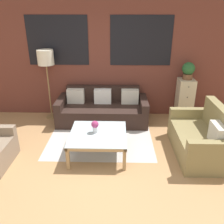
% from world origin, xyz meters
% --- Properties ---
extents(ground_plane, '(16.00, 16.00, 0.00)m').
position_xyz_m(ground_plane, '(0.00, 0.00, 0.00)').
color(ground_plane, '#AD7F51').
extents(wall_back_brick, '(8.40, 0.09, 2.80)m').
position_xyz_m(wall_back_brick, '(0.00, 2.44, 1.41)').
color(wall_back_brick, brown).
rests_on(wall_back_brick, ground_plane).
extents(rug, '(2.11, 1.80, 0.00)m').
position_xyz_m(rug, '(0.09, 1.17, 0.00)').
color(rug, '#BCB7B2').
rests_on(rug, ground_plane).
extents(couch_dark, '(2.06, 0.88, 0.78)m').
position_xyz_m(couch_dark, '(0.08, 1.95, 0.28)').
color(couch_dark, black).
rests_on(couch_dark, ground_plane).
extents(settee_vintage, '(0.80, 1.45, 0.92)m').
position_xyz_m(settee_vintage, '(1.95, 0.61, 0.31)').
color(settee_vintage, olive).
rests_on(settee_vintage, ground_plane).
extents(coffee_table, '(1.00, 1.00, 0.43)m').
position_xyz_m(coffee_table, '(0.09, 0.54, 0.37)').
color(coffee_table, silver).
rests_on(coffee_table, ground_plane).
extents(floor_lamp, '(0.37, 0.37, 1.64)m').
position_xyz_m(floor_lamp, '(-1.19, 2.14, 1.40)').
color(floor_lamp, olive).
rests_on(floor_lamp, ground_plane).
extents(drawer_cabinet, '(0.37, 0.40, 0.98)m').
position_xyz_m(drawer_cabinet, '(2.03, 2.17, 0.49)').
color(drawer_cabinet, '#C6B793').
rests_on(drawer_cabinet, ground_plane).
extents(potted_plant, '(0.29, 0.29, 0.39)m').
position_xyz_m(potted_plant, '(2.03, 2.17, 1.19)').
color(potted_plant, brown).
rests_on(potted_plant, drawer_cabinet).
extents(flower_vase, '(0.13, 0.13, 0.23)m').
position_xyz_m(flower_vase, '(0.03, 0.58, 0.56)').
color(flower_vase, silver).
rests_on(flower_vase, coffee_table).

